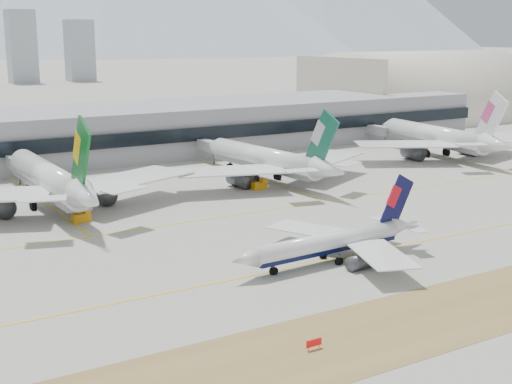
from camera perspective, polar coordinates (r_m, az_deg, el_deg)
ground at (r=125.20m, az=4.37°, el=-4.88°), size 3000.00×3000.00×0.00m
taxiing_airliner at (r=120.43m, az=6.29°, el=-4.02°), size 40.06×34.79×13.46m
widebody_eva at (r=160.82m, az=-16.08°, el=0.84°), size 64.63×62.97×23.03m
widebody_cathay at (r=182.78m, az=1.05°, el=2.52°), size 58.34×57.27×20.86m
widebody_china_air at (r=227.46m, az=14.47°, el=4.22°), size 62.34×61.42×22.38m
terminal at (r=224.92m, az=-12.92°, el=4.61°), size 280.00×43.10×15.00m
hangar at (r=324.88m, az=12.77°, el=5.68°), size 91.00×60.00×60.00m
hold_sign_left at (r=88.37m, az=4.66°, el=-11.95°), size 2.20×0.15×1.35m
gse_b at (r=149.05m, az=-13.74°, el=-1.94°), size 3.55×2.00×2.60m
gse_c at (r=174.89m, az=0.30°, el=0.56°), size 3.55×2.00×2.60m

